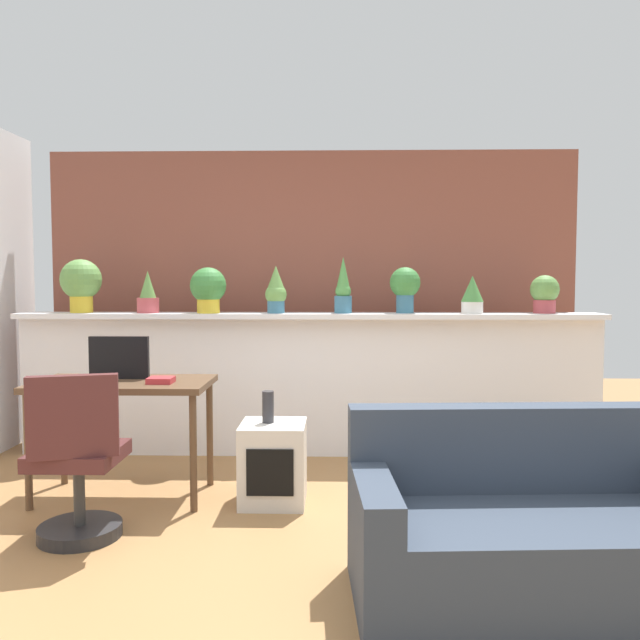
# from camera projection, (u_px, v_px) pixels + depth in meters

# --- Properties ---
(ground_plane) EXTENTS (12.00, 12.00, 0.00)m
(ground_plane) POSITION_uv_depth(u_px,v_px,m) (292.00, 565.00, 3.12)
(ground_plane) COLOR #9E7042
(divider_wall) EXTENTS (4.56, 0.16, 1.09)m
(divider_wall) POSITION_uv_depth(u_px,v_px,m) (309.00, 386.00, 5.08)
(divider_wall) COLOR white
(divider_wall) RESTS_ON ground
(plant_shelf) EXTENTS (4.56, 0.33, 0.04)m
(plant_shelf) POSITION_uv_depth(u_px,v_px,m) (309.00, 316.00, 5.00)
(plant_shelf) COLOR white
(plant_shelf) RESTS_ON divider_wall
(brick_wall_behind) EXTENTS (4.56, 0.10, 2.50)m
(brick_wall_behind) POSITION_uv_depth(u_px,v_px,m) (312.00, 296.00, 5.63)
(brick_wall_behind) COLOR brown
(brick_wall_behind) RESTS_ON ground
(potted_plant_0) EXTENTS (0.32, 0.32, 0.42)m
(potted_plant_0) POSITION_uv_depth(u_px,v_px,m) (81.00, 282.00, 5.07)
(potted_plant_0) COLOR gold
(potted_plant_0) RESTS_ON plant_shelf
(potted_plant_1) EXTENTS (0.17, 0.17, 0.33)m
(potted_plant_1) POSITION_uv_depth(u_px,v_px,m) (148.00, 295.00, 5.02)
(potted_plant_1) COLOR #B7474C
(potted_plant_1) RESTS_ON plant_shelf
(potted_plant_2) EXTENTS (0.28, 0.28, 0.36)m
(potted_plant_2) POSITION_uv_depth(u_px,v_px,m) (208.00, 288.00, 4.99)
(potted_plant_2) COLOR gold
(potted_plant_2) RESTS_ON plant_shelf
(potted_plant_3) EXTENTS (0.17, 0.17, 0.37)m
(potted_plant_3) POSITION_uv_depth(u_px,v_px,m) (276.00, 290.00, 4.98)
(potted_plant_3) COLOR #386B84
(potted_plant_3) RESTS_ON plant_shelf
(potted_plant_4) EXTENTS (0.14, 0.14, 0.44)m
(potted_plant_4) POSITION_uv_depth(u_px,v_px,m) (343.00, 289.00, 4.98)
(potted_plant_4) COLOR #386B84
(potted_plant_4) RESTS_ON plant_shelf
(potted_plant_5) EXTENTS (0.24, 0.24, 0.36)m
(potted_plant_5) POSITION_uv_depth(u_px,v_px,m) (405.00, 286.00, 5.00)
(potted_plant_5) COLOR #386B84
(potted_plant_5) RESTS_ON plant_shelf
(potted_plant_6) EXTENTS (0.17, 0.17, 0.29)m
(potted_plant_6) POSITION_uv_depth(u_px,v_px,m) (472.00, 294.00, 4.95)
(potted_plant_6) COLOR silver
(potted_plant_6) RESTS_ON plant_shelf
(potted_plant_7) EXTENTS (0.22, 0.22, 0.30)m
(potted_plant_7) POSITION_uv_depth(u_px,v_px,m) (545.00, 293.00, 4.98)
(potted_plant_7) COLOR #B7474C
(potted_plant_7) RESTS_ON plant_shelf
(desk) EXTENTS (1.10, 0.60, 0.75)m
(desk) POSITION_uv_depth(u_px,v_px,m) (123.00, 394.00, 4.06)
(desk) COLOR brown
(desk) RESTS_ON ground
(tv_monitor) EXTENTS (0.38, 0.04, 0.28)m
(tv_monitor) POSITION_uv_depth(u_px,v_px,m) (119.00, 358.00, 4.13)
(tv_monitor) COLOR black
(tv_monitor) RESTS_ON desk
(office_chair) EXTENTS (0.49, 0.50, 0.91)m
(office_chair) POSITION_uv_depth(u_px,v_px,m) (77.00, 469.00, 3.38)
(office_chair) COLOR #262628
(office_chair) RESTS_ON ground
(side_cube_shelf) EXTENTS (0.40, 0.41, 0.50)m
(side_cube_shelf) POSITION_uv_depth(u_px,v_px,m) (273.00, 463.00, 3.98)
(side_cube_shelf) COLOR silver
(side_cube_shelf) RESTS_ON ground
(vase_on_shelf) EXTENTS (0.07, 0.07, 0.20)m
(vase_on_shelf) POSITION_uv_depth(u_px,v_px,m) (268.00, 407.00, 3.98)
(vase_on_shelf) COLOR #2D2D33
(vase_on_shelf) RESTS_ON side_cube_shelf
(book_on_desk) EXTENTS (0.15, 0.14, 0.04)m
(book_on_desk) POSITION_uv_depth(u_px,v_px,m) (161.00, 380.00, 3.96)
(book_on_desk) COLOR #B22D33
(book_on_desk) RESTS_ON desk
(couch) EXTENTS (1.60, 0.85, 0.80)m
(couch) POSITION_uv_depth(u_px,v_px,m) (532.00, 534.00, 2.79)
(couch) COLOR #333D4C
(couch) RESTS_ON ground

